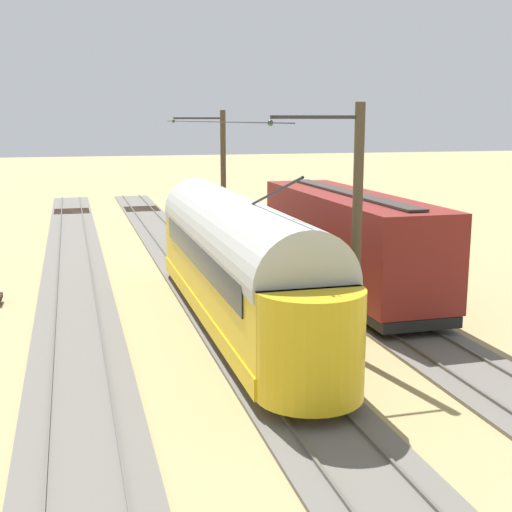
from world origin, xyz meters
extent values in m
plane|color=tan|center=(0.00, 0.00, 0.00)|extent=(220.00, 220.00, 0.00)
cube|color=#666059|center=(-5.11, 0.00, 0.05)|extent=(2.80, 80.00, 0.10)
cube|color=#59544C|center=(-4.39, 0.00, 0.14)|extent=(0.07, 80.00, 0.08)
cube|color=#59544C|center=(-5.83, 0.00, 0.14)|extent=(0.07, 80.00, 0.08)
cube|color=#382819|center=(-5.11, -32.00, 0.11)|extent=(2.50, 0.24, 0.08)
cube|color=#382819|center=(-5.11, -31.35, 0.11)|extent=(2.50, 0.24, 0.08)
cube|color=#382819|center=(-5.11, -30.70, 0.11)|extent=(2.50, 0.24, 0.08)
cube|color=#382819|center=(-5.11, -30.05, 0.11)|extent=(2.50, 0.24, 0.08)
cube|color=#382819|center=(-5.11, -29.40, 0.11)|extent=(2.50, 0.24, 0.08)
cube|color=#666059|center=(0.00, 0.00, 0.05)|extent=(2.80, 80.00, 0.10)
cube|color=#59544C|center=(0.72, 0.00, 0.14)|extent=(0.07, 80.00, 0.08)
cube|color=#59544C|center=(-0.72, 0.00, 0.14)|extent=(0.07, 80.00, 0.08)
cube|color=#382819|center=(0.00, -32.00, 0.11)|extent=(2.50, 0.24, 0.08)
cube|color=#382819|center=(0.00, -31.35, 0.11)|extent=(2.50, 0.24, 0.08)
cube|color=#382819|center=(0.00, -30.70, 0.11)|extent=(2.50, 0.24, 0.08)
cube|color=#382819|center=(0.00, -30.05, 0.11)|extent=(2.50, 0.24, 0.08)
cube|color=#382819|center=(0.00, -29.40, 0.11)|extent=(2.50, 0.24, 0.08)
cube|color=#666059|center=(5.11, 0.00, 0.05)|extent=(2.80, 80.00, 0.10)
cube|color=#59544C|center=(5.83, 0.00, 0.14)|extent=(0.07, 80.00, 0.08)
cube|color=#59544C|center=(4.39, 0.00, 0.14)|extent=(0.07, 80.00, 0.08)
cube|color=#382819|center=(5.11, -32.00, 0.11)|extent=(2.50, 0.24, 0.08)
cube|color=#382819|center=(5.11, -31.35, 0.11)|extent=(2.50, 0.24, 0.08)
cube|color=#382819|center=(5.11, -30.70, 0.11)|extent=(2.50, 0.24, 0.08)
cube|color=#382819|center=(5.11, -30.05, 0.11)|extent=(2.50, 0.24, 0.08)
cube|color=#382819|center=(5.11, -29.40, 0.11)|extent=(2.50, 0.24, 0.08)
cube|color=gold|center=(0.00, -0.29, 0.71)|extent=(2.65, 14.59, 0.55)
cube|color=gold|center=(0.00, -0.29, 1.46)|extent=(2.55, 14.59, 0.95)
cube|color=gold|center=(0.00, -0.29, 2.46)|extent=(2.55, 14.59, 1.05)
cylinder|color=#B7B7B2|center=(0.00, -0.29, 2.98)|extent=(2.65, 14.30, 2.65)
cylinder|color=gold|center=(0.00, -7.54, 1.70)|extent=(2.55, 2.55, 2.55)
cylinder|color=gold|center=(0.00, 6.95, 1.70)|extent=(2.55, 2.55, 2.55)
cube|color=black|center=(0.00, -8.67, 2.72)|extent=(1.63, 0.08, 0.36)
cube|color=black|center=(0.00, -8.71, 2.41)|extent=(1.73, 0.06, 0.80)
cube|color=black|center=(-1.29, -0.29, 2.46)|extent=(0.04, 12.26, 0.80)
cube|color=black|center=(1.29, -0.29, 2.46)|extent=(0.04, 12.26, 0.80)
cylinder|color=silver|center=(0.00, -8.80, 1.46)|extent=(0.24, 0.06, 0.24)
cube|color=gray|center=(0.00, -8.74, 0.53)|extent=(1.94, 0.12, 0.20)
cylinder|color=black|center=(0.00, 4.12, 4.87)|extent=(0.07, 4.47, 1.20)
cylinder|color=black|center=(-0.72, -4.96, 0.56)|extent=(0.10, 0.76, 0.76)
cylinder|color=black|center=(0.72, -4.96, 0.56)|extent=(0.10, 0.76, 0.76)
cylinder|color=black|center=(-0.72, 4.38, 0.56)|extent=(0.10, 0.76, 0.76)
cylinder|color=black|center=(0.72, 4.38, 0.56)|extent=(0.10, 0.76, 0.76)
cube|color=maroon|center=(-5.11, -3.13, 2.33)|extent=(2.90, 12.28, 3.20)
cube|color=#332D28|center=(-5.11, -3.13, 3.99)|extent=(0.70, 11.05, 0.08)
cube|color=black|center=(-5.11, -3.13, 0.53)|extent=(2.70, 12.28, 0.36)
cube|color=black|center=(-6.59, -3.13, 2.07)|extent=(0.06, 2.20, 2.56)
cylinder|color=black|center=(-5.83, -7.43, 0.60)|extent=(0.10, 0.84, 0.84)
cylinder|color=black|center=(-4.39, -7.43, 0.60)|extent=(0.10, 0.84, 0.84)
cylinder|color=black|center=(-5.83, 1.17, 0.60)|extent=(0.10, 0.84, 0.84)
cylinder|color=black|center=(-4.39, 1.17, 0.60)|extent=(0.10, 0.84, 0.84)
cylinder|color=#4C3D28|center=(-2.51, -13.41, 3.59)|extent=(0.28, 0.28, 7.19)
cylinder|color=#2D2D2D|center=(-1.26, -13.41, 6.79)|extent=(2.51, 0.10, 0.10)
sphere|color=#334733|center=(0.00, -13.41, 6.64)|extent=(0.16, 0.16, 0.16)
cylinder|color=#4C3D28|center=(-2.51, 3.70, 3.59)|extent=(0.28, 0.28, 7.19)
cylinder|color=#2D2D2D|center=(-1.26, 3.70, 6.79)|extent=(2.51, 0.10, 0.10)
sphere|color=#334733|center=(0.00, 3.70, 6.64)|extent=(0.16, 0.16, 0.16)
cylinder|color=black|center=(0.00, -4.85, 6.64)|extent=(0.03, 21.12, 0.03)
cylinder|color=black|center=(-1.26, -13.41, 6.79)|extent=(2.51, 0.02, 0.02)
cylinder|color=black|center=(-6.59, -13.51, 0.55)|extent=(0.08, 0.08, 1.10)
cylinder|color=red|center=(-6.59, -13.51, 1.22)|extent=(0.30, 0.30, 0.03)
cylinder|color=#262626|center=(-6.41, -13.51, 0.35)|extent=(0.33, 0.04, 0.54)
cube|color=#B2A519|center=(-5.11, -15.03, 0.40)|extent=(1.80, 0.60, 0.80)
camera|label=1|loc=(5.09, 21.06, 6.73)|focal=48.07mm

